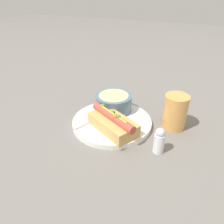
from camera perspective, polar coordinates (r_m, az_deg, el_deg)
name	(u,v)px	position (r m, az deg, el deg)	size (l,w,h in m)	color
ground_plane	(112,124)	(0.68, 0.00, -3.24)	(4.00, 4.00, 0.00)	slate
dinner_plate	(112,122)	(0.68, 0.00, -2.68)	(0.24, 0.24, 0.02)	white
hot_dog	(113,123)	(0.62, 0.22, -2.77)	(0.17, 0.14, 0.06)	tan
soup_bowl	(114,102)	(0.71, 0.45, 2.70)	(0.12, 0.12, 0.05)	slate
spoon	(103,115)	(0.69, -2.42, -0.75)	(0.08, 0.15, 0.01)	#B7B7BC
drinking_glass	(175,112)	(0.67, 16.16, 0.04)	(0.07, 0.07, 0.11)	#D8994C
salt_shaker	(159,140)	(0.57, 12.24, -7.26)	(0.03, 0.03, 0.07)	silver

